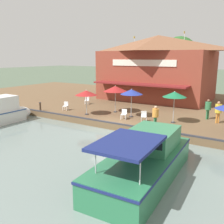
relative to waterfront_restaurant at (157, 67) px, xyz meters
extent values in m
plane|color=#4C5B47|center=(13.44, 1.59, -4.56)|extent=(220.00, 220.00, 0.00)
cube|color=brown|center=(2.44, 1.59, -4.26)|extent=(22.00, 56.00, 0.60)
cube|color=#2D2D33|center=(13.34, 1.59, -3.91)|extent=(0.20, 50.40, 0.10)
cube|color=brown|center=(-0.02, 0.00, -1.01)|extent=(8.53, 12.77, 5.89)
pyramid|color=brown|center=(-0.02, 0.00, 2.88)|extent=(8.96, 13.40, 1.90)
cube|color=maroon|center=(5.15, 0.00, -1.66)|extent=(1.80, 10.85, 0.16)
cube|color=silver|center=(4.29, 0.00, 0.61)|extent=(0.08, 7.66, 0.70)
cylinder|color=silver|center=(-0.02, 3.19, 3.04)|extent=(0.06, 0.06, 2.21)
cube|color=gold|center=(0.16, 3.19, 4.00)|extent=(0.36, 0.03, 0.24)
cylinder|color=silver|center=(-0.02, -3.19, 2.89)|extent=(0.06, 0.06, 1.91)
cube|color=gold|center=(0.16, -3.19, 3.69)|extent=(0.36, 0.03, 0.24)
cylinder|color=#B7B7B7|center=(10.48, 5.79, -2.77)|extent=(0.06, 0.06, 2.38)
cylinder|color=#2D2D33|center=(10.48, 5.79, -3.93)|extent=(0.36, 0.36, 0.06)
cone|color=#19663D|center=(10.48, 5.79, -1.65)|extent=(1.89, 1.89, 0.43)
cone|color=silver|center=(10.48, 5.79, -1.63)|extent=(1.17, 1.17, 0.35)
sphere|color=silver|center=(10.48, 5.79, -1.43)|extent=(0.08, 0.08, 0.08)
cylinder|color=#B7B7B7|center=(9.63, -0.23, -2.79)|extent=(0.06, 0.06, 2.35)
cylinder|color=#2D2D33|center=(9.63, -0.23, -3.93)|extent=(0.36, 0.36, 0.06)
cone|color=maroon|center=(9.63, -0.23, -1.69)|extent=(2.26, 2.26, 0.52)
cone|color=white|center=(9.63, -0.23, -1.67)|extent=(1.40, 1.40, 0.41)
sphere|color=white|center=(9.63, -0.23, -1.43)|extent=(0.08, 0.08, 0.08)
cylinder|color=#B7B7B7|center=(11.90, -1.95, -2.91)|extent=(0.06, 0.06, 2.09)
cylinder|color=#2D2D33|center=(11.90, -1.95, -3.93)|extent=(0.36, 0.36, 0.06)
cone|color=maroon|center=(11.90, -1.95, -1.93)|extent=(2.01, 2.01, 0.44)
cone|color=white|center=(11.90, -1.95, -1.91)|extent=(1.25, 1.25, 0.36)
sphere|color=white|center=(11.90, -1.95, -1.71)|extent=(0.08, 0.08, 0.08)
cylinder|color=#B7B7B7|center=(10.51, 1.95, -2.81)|extent=(0.06, 0.06, 2.30)
cylinder|color=#2D2D33|center=(10.51, 1.95, -3.93)|extent=(0.36, 0.36, 0.06)
cone|color=navy|center=(10.51, 1.95, -1.72)|extent=(1.95, 1.95, 0.44)
cone|color=white|center=(10.51, 1.95, -1.70)|extent=(1.21, 1.21, 0.35)
sphere|color=white|center=(10.51, 1.95, -1.50)|extent=(0.08, 0.08, 0.08)
cube|color=white|center=(11.71, -4.62, -3.75)|extent=(0.05, 0.05, 0.42)
cube|color=white|center=(11.82, -5.00, -3.75)|extent=(0.05, 0.05, 0.42)
cube|color=white|center=(11.32, -4.74, -3.75)|extent=(0.05, 0.05, 0.42)
cube|color=white|center=(11.44, -5.12, -3.75)|extent=(0.05, 0.05, 0.42)
cube|color=white|center=(11.57, -4.87, -3.54)|extent=(0.55, 0.55, 0.05)
cube|color=white|center=(11.38, -4.93, -3.31)|extent=(0.16, 0.43, 0.40)
cube|color=white|center=(11.57, 3.91, -3.75)|extent=(0.05, 0.05, 0.42)
cube|color=white|center=(11.74, 3.55, -3.75)|extent=(0.05, 0.05, 0.42)
cube|color=white|center=(11.21, 3.74, -3.75)|extent=(0.05, 0.05, 0.42)
cube|color=white|center=(11.38, 3.38, -3.75)|extent=(0.05, 0.05, 0.42)
cube|color=white|center=(11.47, 3.64, -3.54)|extent=(0.59, 0.59, 0.05)
cube|color=white|center=(11.29, 3.56, -3.31)|extent=(0.23, 0.41, 0.40)
cube|color=white|center=(11.78, 2.08, -3.75)|extent=(0.05, 0.05, 0.42)
cube|color=white|center=(11.88, 1.69, -3.75)|extent=(0.05, 0.05, 0.42)
cube|color=white|center=(11.40, 1.98, -3.75)|extent=(0.05, 0.05, 0.42)
cube|color=white|center=(11.49, 1.60, -3.75)|extent=(0.05, 0.05, 0.42)
cube|color=white|center=(11.64, 1.84, -3.54)|extent=(0.53, 0.53, 0.05)
cube|color=white|center=(11.44, 1.79, -3.31)|extent=(0.15, 0.44, 0.40)
cube|color=white|center=(7.97, -4.81, -3.75)|extent=(0.05, 0.05, 0.42)
cube|color=white|center=(8.11, -5.18, -3.75)|extent=(0.05, 0.05, 0.42)
cube|color=white|center=(7.59, -4.95, -3.75)|extent=(0.05, 0.05, 0.42)
cube|color=white|center=(7.74, -5.33, -3.75)|extent=(0.05, 0.05, 0.42)
cube|color=white|center=(7.85, -5.07, -3.54)|extent=(0.57, 0.57, 0.05)
cube|color=white|center=(7.66, -5.14, -3.31)|extent=(0.20, 0.42, 0.40)
cylinder|color=orange|center=(8.68, 8.93, -3.53)|extent=(0.13, 0.13, 0.86)
cylinder|color=orange|center=(8.80, 8.79, -3.53)|extent=(0.13, 0.13, 0.86)
cylinder|color=gold|center=(8.74, 8.86, -2.76)|extent=(0.50, 0.50, 0.68)
sphere|color=#9E7051|center=(8.74, 8.86, -2.30)|extent=(0.23, 0.23, 0.23)
cylinder|color=#337547|center=(12.61, 5.05, -3.56)|extent=(0.13, 0.13, 0.80)
cylinder|color=#337547|center=(12.45, 5.10, -3.56)|extent=(0.13, 0.13, 0.80)
cylinder|color=orange|center=(12.53, 5.07, -2.84)|extent=(0.47, 0.47, 0.64)
sphere|color=tan|center=(12.53, 5.07, -2.42)|extent=(0.22, 0.22, 0.22)
cylinder|color=#337547|center=(7.77, 7.95, -3.54)|extent=(0.13, 0.13, 0.84)
cylinder|color=#337547|center=(7.92, 7.86, -3.54)|extent=(0.13, 0.13, 0.84)
cylinder|color=#337547|center=(7.85, 7.90, -2.79)|extent=(0.49, 0.49, 0.66)
sphere|color=brown|center=(7.85, 7.90, -2.35)|extent=(0.23, 0.23, 0.23)
ellipsoid|color=silver|center=(14.82, -7.90, -3.93)|extent=(2.25, 2.19, 1.10)
cube|color=#287047|center=(19.61, 7.39, -3.87)|extent=(7.36, 3.08, 1.22)
ellipsoid|color=#287047|center=(16.00, 7.20, -3.87)|extent=(2.68, 2.70, 1.22)
cube|color=navy|center=(19.61, 7.39, -3.34)|extent=(7.45, 3.12, 0.10)
cube|color=#337A51|center=(18.33, 7.33, -2.78)|extent=(2.88, 2.31, 0.96)
cube|color=black|center=(19.70, 7.40, -2.66)|extent=(0.16, 1.90, 0.34)
cube|color=navy|center=(21.31, 7.48, -2.12)|extent=(3.23, 2.46, 0.13)
cylinder|color=silver|center=(22.19, 8.47, -2.69)|extent=(0.05, 0.05, 1.14)
cylinder|color=silver|center=(22.29, 6.58, -2.69)|extent=(0.05, 0.05, 1.14)
cylinder|color=#473323|center=(13.09, -6.80, -3.55)|extent=(0.18, 0.18, 0.82)
cylinder|color=#2D2D33|center=(13.09, -6.80, -3.12)|extent=(0.22, 0.22, 0.04)
cylinder|color=brown|center=(-2.57, 1.90, -2.02)|extent=(0.35, 0.35, 3.89)
sphere|color=#285623|center=(-2.57, 1.90, 1.59)|extent=(4.44, 4.44, 4.44)
sphere|color=#285623|center=(-1.68, 1.24, 1.15)|extent=(3.11, 3.11, 3.11)
cylinder|color=brown|center=(-6.33, -1.21, -2.56)|extent=(0.32, 0.32, 2.80)
sphere|color=#2D6028|center=(-6.33, -1.21, 0.09)|extent=(3.32, 3.32, 3.32)
sphere|color=#2D6028|center=(-5.67, -1.71, -0.25)|extent=(2.32, 2.32, 2.32)
camera|label=1|loc=(29.72, 12.01, 1.28)|focal=40.00mm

